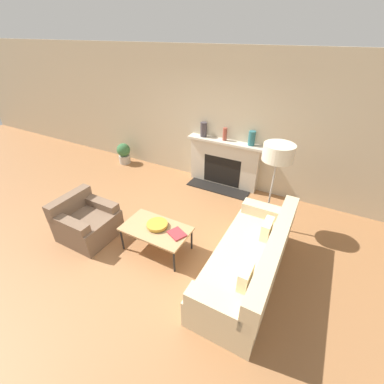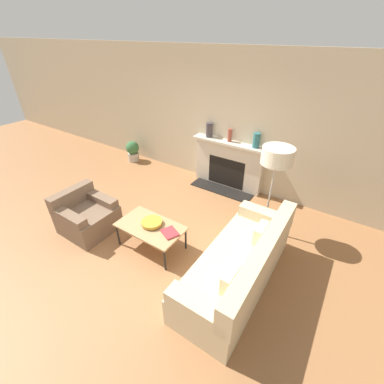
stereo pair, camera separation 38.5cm
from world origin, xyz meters
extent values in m
plane|color=#99663D|center=(0.00, 0.00, 0.00)|extent=(18.00, 18.00, 0.00)
cube|color=#BCAD8E|center=(0.00, 2.57, 1.45)|extent=(18.00, 0.06, 2.90)
cube|color=beige|center=(0.24, 2.44, 0.52)|extent=(1.60, 0.20, 1.03)
cube|color=black|center=(0.24, 2.35, 0.38)|extent=(0.88, 0.04, 0.67)
cube|color=black|center=(0.24, 2.16, 0.01)|extent=(1.44, 0.40, 0.02)
cube|color=beige|center=(0.24, 2.41, 1.06)|extent=(1.72, 0.28, 0.05)
cube|color=#CCB78E|center=(1.59, 0.05, 0.23)|extent=(0.87, 2.21, 0.46)
cube|color=#CCB78E|center=(1.93, 0.05, 0.68)|extent=(0.20, 2.21, 0.44)
cube|color=#CCB78E|center=(1.59, 1.04, 0.55)|extent=(0.80, 0.22, 0.19)
cube|color=#CCB78E|center=(1.59, -0.95, 0.55)|extent=(0.80, 0.22, 0.19)
cube|color=beige|center=(1.72, 0.55, 0.60)|extent=(0.12, 0.32, 0.28)
cube|color=beige|center=(1.72, -0.45, 0.60)|extent=(0.12, 0.32, 0.28)
cube|color=brown|center=(-1.11, -0.39, 0.22)|extent=(0.86, 0.84, 0.43)
cube|color=brown|center=(-1.46, -0.39, 0.59)|extent=(0.18, 0.84, 0.31)
cube|color=brown|center=(-1.11, -0.71, 0.50)|extent=(0.77, 0.18, 0.14)
cube|color=brown|center=(-1.11, -0.06, 0.50)|extent=(0.77, 0.18, 0.14)
cube|color=tan|center=(0.13, -0.09, 0.43)|extent=(1.08, 0.63, 0.03)
cylinder|color=black|center=(-0.37, -0.37, 0.21)|extent=(0.03, 0.03, 0.42)
cylinder|color=black|center=(0.63, -0.37, 0.21)|extent=(0.03, 0.03, 0.42)
cylinder|color=black|center=(-0.37, 0.18, 0.21)|extent=(0.03, 0.03, 0.42)
cylinder|color=black|center=(0.63, 0.18, 0.21)|extent=(0.03, 0.03, 0.42)
cylinder|color=#BC8E2D|center=(0.13, -0.05, 0.45)|extent=(0.12, 0.12, 0.02)
cylinder|color=#BC8E2D|center=(0.13, -0.05, 0.49)|extent=(0.34, 0.34, 0.05)
cube|color=#9E2D33|center=(0.50, -0.06, 0.46)|extent=(0.33, 0.30, 0.02)
cylinder|color=gray|center=(1.55, 1.35, 0.01)|extent=(0.39, 0.39, 0.03)
cylinder|color=gray|center=(1.55, 1.35, 0.71)|extent=(0.03, 0.03, 1.37)
cylinder|color=beige|center=(1.55, 1.35, 1.49)|extent=(0.49, 0.49, 0.27)
cylinder|color=#3D383D|center=(-0.29, 2.44, 1.24)|extent=(0.15, 0.15, 0.32)
cylinder|color=brown|center=(0.22, 2.44, 1.22)|extent=(0.09, 0.09, 0.27)
cylinder|color=#28666B|center=(0.81, 2.44, 1.23)|extent=(0.14, 0.14, 0.30)
cylinder|color=#B2A899|center=(-2.55, 2.20, 0.11)|extent=(0.30, 0.30, 0.22)
sphere|color=#386B3D|center=(-2.55, 2.20, 0.38)|extent=(0.35, 0.35, 0.35)
camera|label=1|loc=(2.13, -2.58, 3.13)|focal=24.00mm
camera|label=2|loc=(2.46, -2.38, 3.13)|focal=24.00mm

